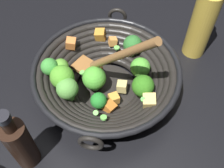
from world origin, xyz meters
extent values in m
plane|color=black|center=(0.00, 0.00, 0.00)|extent=(4.00, 4.00, 0.00)
cylinder|color=black|center=(0.00, 0.00, 0.01)|extent=(0.15, 0.15, 0.01)
torus|color=black|center=(0.00, 0.00, 0.02)|extent=(0.20, 0.20, 0.02)
torus|color=black|center=(0.00, 0.00, 0.03)|extent=(0.22, 0.22, 0.02)
torus|color=black|center=(0.00, 0.00, 0.04)|extent=(0.25, 0.25, 0.02)
torus|color=black|center=(0.00, 0.00, 0.05)|extent=(0.27, 0.27, 0.02)
torus|color=black|center=(0.00, 0.00, 0.06)|extent=(0.30, 0.30, 0.02)
torus|color=black|center=(0.00, 0.00, 0.07)|extent=(0.32, 0.32, 0.02)
torus|color=black|center=(0.00, 0.00, 0.08)|extent=(0.35, 0.35, 0.02)
torus|color=black|center=(0.00, 0.00, 0.09)|extent=(0.36, 0.36, 0.01)
torus|color=black|center=(0.12, 0.15, 0.09)|extent=(0.05, 0.04, 0.05)
torus|color=black|center=(-0.12, -0.15, 0.09)|extent=(0.05, 0.04, 0.05)
cylinder|color=#559A39|center=(0.10, -0.03, 0.05)|extent=(0.03, 0.03, 0.02)
sphere|color=#509D2B|center=(0.10, -0.03, 0.09)|extent=(0.06, 0.06, 0.06)
cylinder|color=#73AF49|center=(0.05, 0.05, 0.03)|extent=(0.02, 0.02, 0.02)
sphere|color=#227727|center=(0.05, 0.05, 0.05)|extent=(0.04, 0.04, 0.04)
cylinder|color=#6B9F4E|center=(-0.05, 0.08, 0.05)|extent=(0.03, 0.03, 0.02)
sphere|color=#31741B|center=(-0.05, 0.08, 0.08)|extent=(0.05, 0.05, 0.05)
cylinder|color=#75A043|center=(-0.08, 0.03, 0.04)|extent=(0.02, 0.02, 0.02)
sphere|color=#4FA334|center=(-0.08, 0.03, 0.07)|extent=(0.05, 0.05, 0.05)
cylinder|color=#7AAF3B|center=(0.12, -0.07, 0.07)|extent=(0.03, 0.03, 0.02)
sphere|color=#3B8E36|center=(0.12, -0.07, 0.10)|extent=(0.04, 0.04, 0.04)
cylinder|color=#79BA5D|center=(0.03, -0.01, 0.03)|extent=(0.03, 0.03, 0.01)
sphere|color=green|center=(0.03, -0.01, 0.06)|extent=(0.06, 0.06, 0.06)
cylinder|color=olive|center=(-0.10, -0.04, 0.05)|extent=(0.03, 0.03, 0.03)
sphere|color=#2C6A2B|center=(-0.10, -0.04, 0.08)|extent=(0.05, 0.05, 0.05)
cylinder|color=#6CA74C|center=(0.09, -0.07, 0.06)|extent=(0.02, 0.02, 0.02)
sphere|color=#579930|center=(0.09, -0.07, 0.08)|extent=(0.04, 0.04, 0.04)
cylinder|color=#67A94F|center=(0.10, 0.00, 0.05)|extent=(0.02, 0.03, 0.02)
sphere|color=#579C41|center=(0.10, 0.00, 0.08)|extent=(0.05, 0.05, 0.05)
cube|color=#D6BF71|center=(-0.03, 0.03, 0.03)|extent=(0.03, 0.04, 0.03)
cube|color=#C6812C|center=(-0.05, -0.12, 0.07)|extent=(0.04, 0.04, 0.03)
cube|color=#DE9146|center=(-0.07, -0.09, 0.06)|extent=(0.03, 0.03, 0.03)
cube|color=#C37731|center=(0.10, -0.05, 0.06)|extent=(0.03, 0.03, 0.02)
cube|color=#DFBC66|center=(-0.04, 0.12, 0.07)|extent=(0.04, 0.04, 0.04)
cube|color=orange|center=(0.03, -0.13, 0.08)|extent=(0.04, 0.04, 0.03)
cube|color=#BD6B26|center=(0.03, 0.07, 0.03)|extent=(0.03, 0.03, 0.03)
cube|color=gold|center=(0.01, 0.05, 0.03)|extent=(0.03, 0.03, 0.03)
cylinder|color=#56B247|center=(-0.03, 0.11, 0.08)|extent=(0.02, 0.02, 0.01)
cylinder|color=#6BC651|center=(0.08, 0.08, 0.06)|extent=(0.02, 0.02, 0.01)
cylinder|color=#6BC651|center=(0.07, 0.10, 0.07)|extent=(0.02, 0.02, 0.01)
cylinder|color=#6BC651|center=(-0.07, -0.06, 0.06)|extent=(0.02, 0.02, 0.00)
cylinder|color=#6BC651|center=(0.05, -0.04, 0.05)|extent=(0.02, 0.02, 0.01)
cube|color=brown|center=(0.02, -0.06, 0.04)|extent=(0.07, 0.08, 0.01)
cylinder|color=olive|center=(-0.01, 0.04, 0.16)|extent=(0.08, 0.17, 0.20)
cylinder|color=black|center=(0.25, 0.07, 0.07)|extent=(0.05, 0.05, 0.14)
cylinder|color=black|center=(0.25, 0.07, 0.16)|extent=(0.02, 0.02, 0.04)
cylinder|color=black|center=(0.25, 0.07, 0.19)|extent=(0.03, 0.03, 0.01)
cylinder|color=gold|center=(-0.29, 0.01, 0.10)|extent=(0.06, 0.06, 0.20)
camera|label=1|loc=(0.20, 0.36, 0.59)|focal=43.67mm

